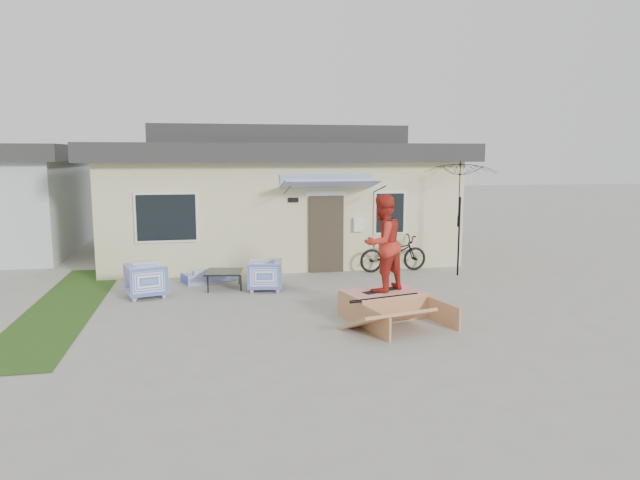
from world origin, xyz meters
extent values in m
plane|color=gray|center=(0.00, 0.00, 0.00)|extent=(90.00, 90.00, 0.00)
cube|color=#234516|center=(-5.20, 2.00, 0.00)|extent=(1.40, 8.00, 0.01)
cube|color=beige|center=(0.00, 8.00, 1.50)|extent=(10.00, 7.00, 3.00)
cube|color=#282828|center=(0.00, 8.00, 3.25)|extent=(10.80, 7.80, 0.50)
cube|color=#282828|center=(0.00, 8.00, 3.80)|extent=(7.50, 4.50, 0.60)
cube|color=#352D20|center=(1.00, 4.46, 1.05)|extent=(0.95, 0.08, 2.10)
cube|color=white|center=(-3.20, 4.47, 1.60)|extent=(1.60, 0.06, 1.30)
cube|color=white|center=(2.80, 4.47, 1.60)|extent=(0.90, 0.06, 1.20)
cube|color=#4156B6|center=(1.00, 3.95, 2.45)|extent=(2.50, 1.09, 0.29)
imported|color=#4156B6|center=(-2.17, 3.82, 0.26)|extent=(1.37, 0.89, 0.52)
imported|color=#4156B6|center=(-3.56, 2.51, 0.43)|extent=(0.99, 1.02, 0.86)
imported|color=#4156B6|center=(-0.88, 2.65, 0.40)|extent=(0.84, 0.88, 0.80)
cube|color=black|center=(-1.82, 3.04, 0.21)|extent=(0.98, 0.98, 0.42)
imported|color=black|center=(2.83, 4.20, 0.62)|extent=(1.97, 0.80, 1.24)
cylinder|color=black|center=(4.37, 3.36, 1.05)|extent=(0.05, 0.05, 2.10)
imported|color=black|center=(4.37, 3.36, 1.75)|extent=(2.11, 1.97, 0.90)
cube|color=black|center=(1.20, 0.03, 0.52)|extent=(0.87, 0.55, 0.05)
imported|color=#AE291E|center=(1.20, 0.03, 1.51)|extent=(1.18, 1.11, 1.92)
camera|label=1|loc=(-2.18, -10.75, 3.20)|focal=32.35mm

